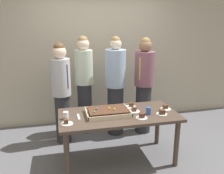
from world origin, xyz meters
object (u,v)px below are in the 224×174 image
plated_slice_near_left (131,106)px  plated_slice_center_back (165,108)px  person_far_right_suit (62,91)px  person_green_shirt_behind (84,83)px  plated_slice_far_left (67,123)px  person_striped_tie_right (144,85)px  drink_cup_middle (148,111)px  cake_server_utensil (79,117)px  person_serving_front (116,85)px  party_table (119,120)px  plated_slice_near_right (162,113)px  plated_slice_center_front (134,110)px  sheet_cake (108,112)px  drink_cup_nearest (66,115)px  plated_slice_far_right (142,117)px

plated_slice_near_left → plated_slice_center_back: size_ratio=1.00×
person_far_right_suit → person_green_shirt_behind: bearing=89.0°
plated_slice_far_left → person_striped_tie_right: 1.72m
drink_cup_middle → cake_server_utensil: (-0.95, 0.12, -0.05)m
plated_slice_far_left → drink_cup_middle: 1.12m
person_serving_front → person_far_right_suit: bearing=-62.2°
party_table → drink_cup_middle: size_ratio=16.42×
plated_slice_near_right → plated_slice_center_front: bearing=150.9°
plated_slice_near_left → drink_cup_middle: bearing=-64.7°
plated_slice_far_left → person_green_shirt_behind: size_ratio=0.09×
sheet_cake → plated_slice_near_left: bearing=26.6°
person_serving_front → drink_cup_middle: bearing=33.9°
drink_cup_nearest → cake_server_utensil: 0.17m
person_green_shirt_behind → plated_slice_far_left: bearing=-27.2°
plated_slice_far_right → party_table: bearing=139.5°
person_striped_tie_right → person_serving_front: bearing=-50.0°
person_striped_tie_right → sheet_cake: bearing=-0.0°
person_striped_tie_right → drink_cup_middle: bearing=29.2°
plated_slice_near_right → plated_slice_center_front: size_ratio=1.00×
plated_slice_center_back → cake_server_utensil: 1.26m
party_table → person_far_right_suit: (-0.75, 0.75, 0.25)m
drink_cup_nearest → person_green_shirt_behind: 1.15m
sheet_cake → plated_slice_center_front: sheet_cake is taller
plated_slice_far_right → person_serving_front: person_serving_front is taller
drink_cup_middle → person_far_right_suit: 1.44m
sheet_cake → person_green_shirt_behind: 1.08m
plated_slice_center_front → cake_server_utensil: 0.79m
person_serving_front → person_far_right_suit: size_ratio=1.05×
sheet_cake → drink_cup_nearest: size_ratio=5.95×
plated_slice_center_front → person_serving_front: size_ratio=0.09×
plated_slice_center_front → cake_server_utensil: (-0.79, -0.02, -0.02)m
plated_slice_near_right → cake_server_utensil: plated_slice_near_right is taller
party_table → plated_slice_near_left: (0.25, 0.21, 0.11)m
sheet_cake → person_far_right_suit: person_far_right_suit is taller
plated_slice_far_right → sheet_cake: bearing=150.3°
plated_slice_center_front → cake_server_utensil: size_ratio=0.75×
cake_server_utensil → person_green_shirt_behind: bearing=79.1°
drink_cup_middle → person_striped_tie_right: bearing=73.4°
plated_slice_far_left → party_table: bearing=14.2°
sheet_cake → person_striped_tie_right: size_ratio=0.35×
person_serving_front → person_far_right_suit: person_serving_front is taller
plated_slice_far_right → drink_cup_nearest: 1.00m
party_table → person_serving_front: (0.17, 0.86, 0.26)m
drink_cup_nearest → plated_slice_far_left: bearing=-90.1°
sheet_cake → plated_slice_center_front: (0.39, 0.01, -0.02)m
person_serving_front → person_far_right_suit: (-0.92, -0.12, -0.01)m
party_table → plated_slice_near_right: (0.57, -0.16, 0.12)m
drink_cup_middle → person_green_shirt_behind: size_ratio=0.06×
party_table → drink_cup_nearest: drink_cup_nearest is taller
plated_slice_center_front → person_serving_front: person_serving_front is taller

